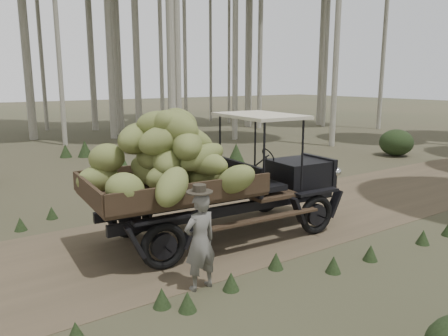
{
  "coord_description": "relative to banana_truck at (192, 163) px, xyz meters",
  "views": [
    {
      "loc": [
        -5.44,
        -7.46,
        3.25
      ],
      "look_at": [
        -0.5,
        -0.27,
        1.46
      ],
      "focal_mm": 35.0,
      "sensor_mm": 36.0,
      "label": 1
    }
  ],
  "objects": [
    {
      "name": "ground",
      "position": [
        1.24,
        0.25,
        -1.64
      ],
      "size": [
        120.0,
        120.0,
        0.0
      ],
      "primitive_type": "plane",
      "color": "#473D2B",
      "rests_on": "ground"
    },
    {
      "name": "dirt_track",
      "position": [
        1.24,
        0.25,
        -1.64
      ],
      "size": [
        70.0,
        4.0,
        0.01
      ],
      "primitive_type": "cube",
      "color": "brown",
      "rests_on": "ground"
    },
    {
      "name": "banana_truck",
      "position": [
        0.0,
        0.0,
        0.0
      ],
      "size": [
        5.63,
        2.81,
        2.8
      ],
      "rotation": [
        0.0,
        0.0,
        -0.07
      ],
      "color": "black",
      "rests_on": "ground"
    },
    {
      "name": "farmer",
      "position": [
        -0.9,
        -1.75,
        -0.85
      ],
      "size": [
        0.59,
        0.44,
        1.68
      ],
      "rotation": [
        0.0,
        0.0,
        3.21
      ],
      "color": "#5F5C57",
      "rests_on": "ground"
    },
    {
      "name": "undergrowth",
      "position": [
        1.58,
        0.53,
        -1.11
      ],
      "size": [
        21.86,
        23.37,
        1.39
      ],
      "color": "#233319",
      "rests_on": "ground"
    }
  ]
}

